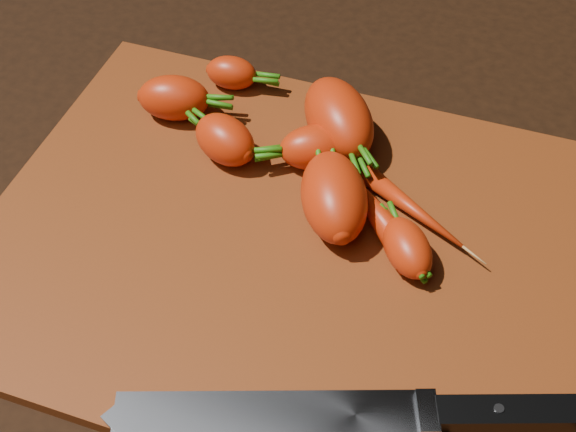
% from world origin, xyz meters
% --- Properties ---
extents(ground, '(2.00, 2.00, 0.01)m').
position_xyz_m(ground, '(0.00, 0.00, -0.01)').
color(ground, black).
extents(cutting_board, '(0.50, 0.40, 0.01)m').
position_xyz_m(cutting_board, '(0.00, 0.00, 0.01)').
color(cutting_board, maroon).
rests_on(cutting_board, ground).
extents(carrot_0, '(0.08, 0.06, 0.04)m').
position_xyz_m(carrot_0, '(-0.15, 0.11, 0.03)').
color(carrot_0, red).
rests_on(carrot_0, cutting_board).
extents(carrot_1, '(0.08, 0.07, 0.04)m').
position_xyz_m(carrot_1, '(-0.08, 0.07, 0.03)').
color(carrot_1, red).
rests_on(carrot_1, cutting_board).
extents(carrot_2, '(0.10, 0.11, 0.06)m').
position_xyz_m(carrot_2, '(0.01, 0.13, 0.04)').
color(carrot_2, red).
rests_on(carrot_2, cutting_board).
extents(carrot_3, '(0.09, 0.11, 0.05)m').
position_xyz_m(carrot_3, '(0.03, 0.03, 0.04)').
color(carrot_3, red).
rests_on(carrot_3, cutting_board).
extents(carrot_4, '(0.08, 0.07, 0.04)m').
position_xyz_m(carrot_4, '(-0.00, 0.09, 0.03)').
color(carrot_4, red).
rests_on(carrot_4, cutting_board).
extents(carrot_5, '(0.05, 0.04, 0.03)m').
position_xyz_m(carrot_5, '(-0.11, 0.17, 0.03)').
color(carrot_5, red).
rests_on(carrot_5, cutting_board).
extents(carrot_6, '(0.06, 0.07, 0.03)m').
position_xyz_m(carrot_6, '(0.10, 0.01, 0.03)').
color(carrot_6, red).
rests_on(carrot_6, cutting_board).
extents(carrot_7, '(0.11, 0.07, 0.02)m').
position_xyz_m(carrot_7, '(0.09, 0.06, 0.02)').
color(carrot_7, red).
rests_on(carrot_7, cutting_board).
extents(carrot_8, '(0.10, 0.10, 0.03)m').
position_xyz_m(carrot_8, '(0.07, 0.04, 0.03)').
color(carrot_8, red).
rests_on(carrot_8, cutting_board).
extents(knife, '(0.33, 0.14, 0.02)m').
position_xyz_m(knife, '(0.06, -0.15, 0.02)').
color(knife, gray).
rests_on(knife, cutting_board).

